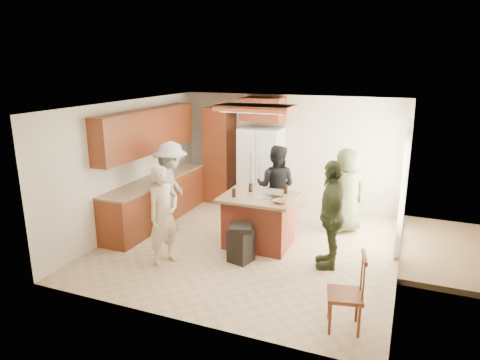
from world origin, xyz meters
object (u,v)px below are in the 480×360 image
at_px(refrigerator, 261,168).
at_px(trash_bin, 241,243).
at_px(kitchen_island, 259,220).
at_px(person_counter, 171,188).
at_px(person_front_left, 163,216).
at_px(person_side_right, 331,214).
at_px(spindle_chair, 347,295).
at_px(person_behind_right, 346,190).
at_px(person_behind_left, 276,187).

xyz_separation_m(refrigerator, trash_bin, (0.62, -2.76, -0.58)).
bearing_deg(refrigerator, kitchen_island, -71.67).
bearing_deg(kitchen_island, person_counter, -179.02).
height_order(person_front_left, refrigerator, refrigerator).
xyz_separation_m(person_front_left, person_side_right, (2.50, 0.90, 0.06)).
relative_size(trash_bin, spindle_chair, 0.63).
bearing_deg(person_behind_right, spindle_chair, 59.61).
xyz_separation_m(person_behind_left, kitchen_island, (0.00, -1.00, -0.35)).
height_order(person_behind_left, kitchen_island, person_behind_left).
distance_m(person_front_left, person_behind_right, 3.54).
xyz_separation_m(trash_bin, spindle_chair, (1.88, -1.24, 0.13)).
relative_size(person_front_left, refrigerator, 0.91).
distance_m(person_front_left, person_counter, 1.33).
bearing_deg(spindle_chair, refrigerator, 122.06).
distance_m(person_behind_right, trash_bin, 2.47).
xyz_separation_m(person_front_left, trash_bin, (1.13, 0.51, -0.50)).
bearing_deg(person_behind_right, kitchen_island, 4.83).
bearing_deg(kitchen_island, person_behind_right, 44.27).
distance_m(person_side_right, trash_bin, 1.53).
relative_size(person_front_left, trash_bin, 2.60).
relative_size(person_counter, spindle_chair, 1.78).
xyz_separation_m(person_front_left, refrigerator, (0.50, 3.28, 0.08)).
height_order(person_behind_left, refrigerator, refrigerator).
height_order(person_side_right, trash_bin, person_side_right).
distance_m(person_side_right, refrigerator, 3.11).
distance_m(person_behind_right, refrigerator, 2.14).
relative_size(person_front_left, person_behind_right, 1.00).
height_order(person_behind_right, kitchen_island, person_behind_right).
distance_m(person_behind_left, trash_bin, 1.79).
bearing_deg(person_front_left, person_behind_right, -29.68).
bearing_deg(refrigerator, person_front_left, -98.72).
height_order(person_behind_left, person_behind_right, person_behind_left).
xyz_separation_m(person_front_left, person_behind_left, (1.18, 2.23, 0.01)).
height_order(refrigerator, trash_bin, refrigerator).
bearing_deg(trash_bin, refrigerator, 102.72).
bearing_deg(person_front_left, spindle_chair, -88.36).
height_order(person_behind_left, person_counter, person_counter).
relative_size(person_behind_left, spindle_chair, 1.66).
bearing_deg(person_side_right, refrigerator, -153.03).
relative_size(person_front_left, spindle_chair, 1.65).
relative_size(person_behind_right, refrigerator, 0.91).
distance_m(person_counter, trash_bin, 1.92).
relative_size(person_counter, trash_bin, 2.81).
bearing_deg(person_behind_left, person_behind_right, -170.81).
relative_size(person_front_left, person_behind_left, 0.99).
bearing_deg(person_side_right, person_behind_left, -148.16).
distance_m(person_behind_left, person_behind_right, 1.35).
height_order(person_front_left, person_behind_right, person_front_left).
bearing_deg(trash_bin, person_behind_right, 55.62).
height_order(person_side_right, refrigerator, refrigerator).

